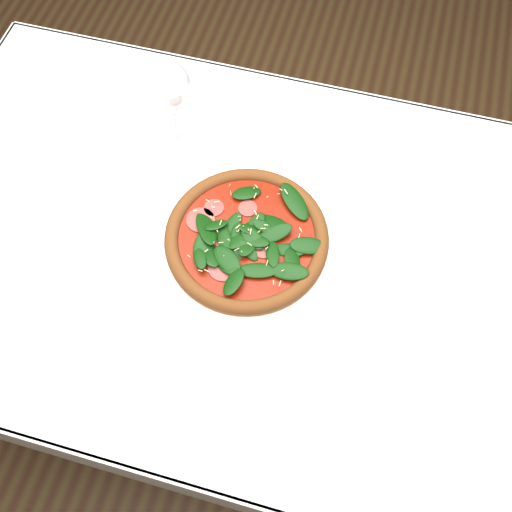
# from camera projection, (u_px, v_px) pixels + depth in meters

# --- Properties ---
(ground) EXTENTS (6.00, 6.00, 0.00)m
(ground) POSITION_uv_depth(u_px,v_px,m) (236.00, 362.00, 1.67)
(ground) COLOR brown
(ground) RESTS_ON ground
(dining_table) EXTENTS (1.21, 0.81, 0.75)m
(dining_table) POSITION_uv_depth(u_px,v_px,m) (226.00, 265.00, 1.09)
(dining_table) COLOR white
(dining_table) RESTS_ON ground
(plate) EXTENTS (0.33, 0.33, 0.01)m
(plate) POSITION_uv_depth(u_px,v_px,m) (247.00, 242.00, 0.99)
(plate) COLOR white
(plate) RESTS_ON dining_table
(pizza) EXTENTS (0.35, 0.35, 0.04)m
(pizza) POSITION_uv_depth(u_px,v_px,m) (247.00, 237.00, 0.98)
(pizza) COLOR #9D6625
(pizza) RESTS_ON plate
(wine_glass) EXTENTS (0.08, 0.08, 0.19)m
(wine_glass) POSITION_uv_depth(u_px,v_px,m) (170.00, 90.00, 0.98)
(wine_glass) COLOR white
(wine_glass) RESTS_ON dining_table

